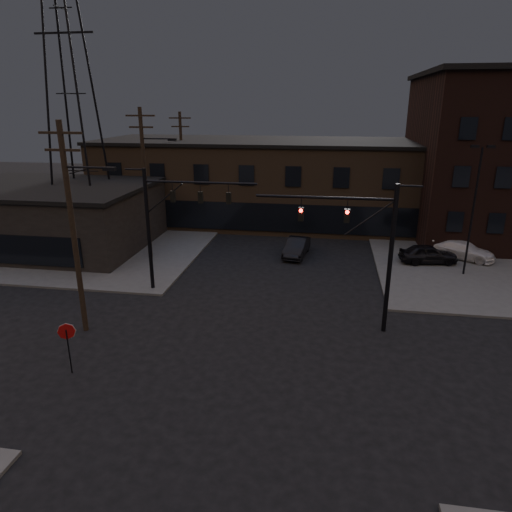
{
  "coord_description": "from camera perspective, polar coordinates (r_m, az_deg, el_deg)",
  "views": [
    {
      "loc": [
        3.21,
        -18.52,
        11.69
      ],
      "look_at": [
        -0.71,
        5.69,
        3.5
      ],
      "focal_mm": 32.0,
      "sensor_mm": 36.0,
      "label": 1
    }
  ],
  "objects": [
    {
      "name": "sidewalk_nw",
      "position": [
        49.12,
        -22.07,
        3.42
      ],
      "size": [
        30.0,
        30.0,
        0.15
      ],
      "primitive_type": "cube",
      "color": "#474744",
      "rests_on": "ground"
    },
    {
      "name": "traffic_signal_far",
      "position": [
        29.09,
        -11.07,
        4.85
      ],
      "size": [
        7.12,
        0.24,
        8.0
      ],
      "color": "black",
      "rests_on": "ground"
    },
    {
      "name": "ground",
      "position": [
        22.14,
        -0.56,
        -13.41
      ],
      "size": [
        140.0,
        140.0,
        0.0
      ],
      "primitive_type": "plane",
      "color": "black",
      "rests_on": "ground"
    },
    {
      "name": "stop_sign",
      "position": [
        22.27,
        -22.54,
        -9.31
      ],
      "size": [
        0.72,
        0.33,
        2.48
      ],
      "color": "black",
      "rests_on": "ground"
    },
    {
      "name": "transmission_tower",
      "position": [
        42.24,
        -22.13,
        18.3
      ],
      "size": [
        7.0,
        7.0,
        25.0
      ],
      "primitive_type": null,
      "color": "black",
      "rests_on": "ground"
    },
    {
      "name": "lot_light_a",
      "position": [
        34.52,
        25.66,
        6.34
      ],
      "size": [
        1.5,
        0.28,
        9.14
      ],
      "color": "black",
      "rests_on": "ground"
    },
    {
      "name": "utility_pole_near",
      "position": [
        24.8,
        -21.84,
        3.55
      ],
      "size": [
        3.7,
        0.28,
        11.0
      ],
      "color": "black",
      "rests_on": "ground"
    },
    {
      "name": "building_row",
      "position": [
        47.26,
        5.23,
        9.03
      ],
      "size": [
        40.0,
        12.0,
        8.0
      ],
      "primitive_type": "cube",
      "color": "#4D3A29",
      "rests_on": "ground"
    },
    {
      "name": "car_crossing",
      "position": [
        36.93,
        5.1,
        1.11
      ],
      "size": [
        2.07,
        4.5,
        1.43
      ],
      "primitive_type": "imported",
      "rotation": [
        0.0,
        0.0,
        -0.13
      ],
      "color": "black",
      "rests_on": "ground"
    },
    {
      "name": "parked_car_lot_a",
      "position": [
        37.04,
        20.71,
        0.25
      ],
      "size": [
        4.42,
        2.27,
        1.44
      ],
      "primitive_type": "imported",
      "rotation": [
        0.0,
        0.0,
        1.71
      ],
      "color": "black",
      "rests_on": "sidewalk_ne"
    },
    {
      "name": "utility_pole_far",
      "position": [
        47.26,
        -9.2,
        11.06
      ],
      "size": [
        2.2,
        0.28,
        11.0
      ],
      "color": "black",
      "rests_on": "ground"
    },
    {
      "name": "building_left",
      "position": [
        42.6,
        -24.18,
        4.38
      ],
      "size": [
        16.0,
        12.0,
        5.0
      ],
      "primitive_type": "cube",
      "color": "black",
      "rests_on": "ground"
    },
    {
      "name": "parked_car_lot_b",
      "position": [
        39.2,
        24.46,
        0.68
      ],
      "size": [
        5.02,
        3.96,
        1.36
      ],
      "primitive_type": "imported",
      "rotation": [
        0.0,
        0.0,
        1.06
      ],
      "color": "silver",
      "rests_on": "sidewalk_ne"
    },
    {
      "name": "utility_pole_mid",
      "position": [
        35.7,
        -13.58,
        8.99
      ],
      "size": [
        3.7,
        0.28,
        11.5
      ],
      "color": "black",
      "rests_on": "ground"
    },
    {
      "name": "traffic_signal_near",
      "position": [
        24.09,
        13.93,
        1.62
      ],
      "size": [
        7.12,
        0.24,
        8.0
      ],
      "color": "black",
      "rests_on": "ground"
    }
  ]
}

